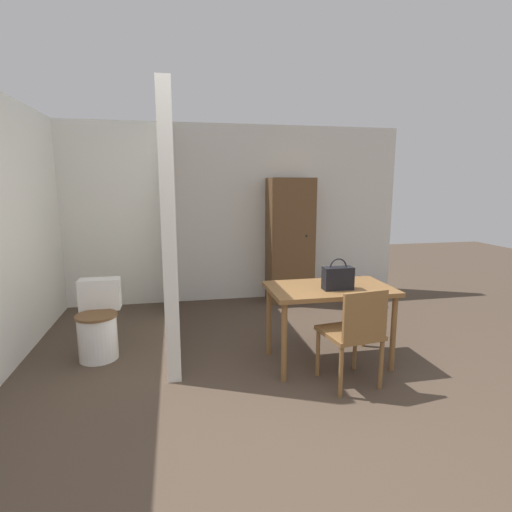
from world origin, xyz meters
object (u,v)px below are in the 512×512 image
(dining_table, at_px, (329,296))
(toilet, at_px, (98,325))
(wooden_chair, at_px, (354,332))
(handbag, at_px, (338,278))
(space_heater, at_px, (358,291))
(wooden_cabinet, at_px, (290,240))

(dining_table, xyz_separation_m, toilet, (-2.16, 0.58, -0.33))
(wooden_chair, distance_m, handbag, 0.53)
(dining_table, relative_size, handbag, 4.00)
(toilet, distance_m, space_heater, 3.41)
(toilet, height_order, handbag, handbag)
(handbag, bearing_deg, toilet, 162.74)
(handbag, bearing_deg, space_heater, 58.60)
(dining_table, height_order, wooden_chair, wooden_chair)
(dining_table, bearing_deg, wooden_chair, -85.69)
(handbag, bearing_deg, wooden_chair, -89.84)
(wooden_chair, distance_m, toilet, 2.44)
(dining_table, height_order, toilet, dining_table)
(wooden_chair, relative_size, handbag, 3.01)
(space_heater, bearing_deg, wooden_chair, -116.59)
(dining_table, height_order, space_heater, dining_table)
(toilet, distance_m, handbag, 2.36)
(wooden_chair, distance_m, space_heater, 2.36)
(toilet, xyz_separation_m, wooden_cabinet, (2.38, 1.49, 0.56))
(wooden_chair, bearing_deg, toilet, 146.11)
(handbag, relative_size, wooden_cabinet, 0.16)
(dining_table, relative_size, toilet, 1.54)
(handbag, distance_m, wooden_cabinet, 2.18)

